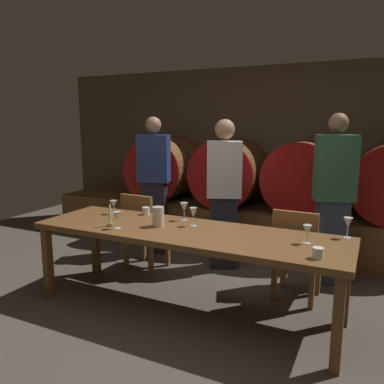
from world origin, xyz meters
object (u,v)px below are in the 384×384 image
wine_glass_far_right (348,223)px  cup_right (318,253)px  guest_center (224,193)px  wine_barrel_center_right (303,177)px  wine_glass_left (117,217)px  wine_glass_right (307,231)px  wine_glass_center_left (184,207)px  candle_center (110,220)px  cup_left (146,211)px  wine_barrel_far_left (164,169)px  chair_left (143,228)px  pitcher (158,217)px  wine_glass_center_right (193,213)px  guest_left (154,184)px  wine_glass_far_left (114,204)px  wine_barrel_center_left (230,173)px  chair_right (296,251)px  guest_right (333,199)px  dining_table (186,237)px

wine_glass_far_right → cup_right: 0.61m
guest_center → cup_right: (1.21, -1.36, -0.09)m
wine_glass_far_right → cup_right: wine_glass_far_right is taller
wine_barrel_center_right → wine_glass_left: 2.50m
guest_center → wine_glass_right: bearing=113.1°
wine_barrel_center_right → wine_glass_center_left: wine_barrel_center_right is taller
candle_center → cup_left: 0.51m
candle_center → wine_glass_left: 0.12m
wine_barrel_far_left → cup_right: bearing=-42.0°
chair_left → pitcher: (0.59, -0.65, 0.34)m
wine_barrel_center_right → wine_glass_far_right: size_ratio=5.31×
wine_glass_left → wine_glass_center_right: 0.66m
chair_left → wine_barrel_far_left: bearing=-66.8°
candle_center → wine_glass_far_right: 1.99m
guest_center → cup_right: guest_center is taller
guest_left → wine_glass_center_left: 1.32m
wine_glass_center_left → wine_barrel_center_right: bearing=65.2°
wine_glass_far_left → wine_glass_left: 0.56m
wine_barrel_center_left → pitcher: (0.07, -1.99, -0.15)m
pitcher → chair_right: bearing=29.1°
chair_right → wine_barrel_far_left: bearing=-30.5°
wine_glass_far_left → cup_right: 2.08m
guest_right → wine_glass_center_right: 1.49m
wine_barrel_center_left → wine_glass_center_right: (0.34, -1.84, -0.12)m
guest_right → cup_right: guest_right is taller
wine_glass_right → wine_glass_center_right: bearing=175.7°
dining_table → chair_right: bearing=36.1°
wine_glass_far_right → wine_glass_center_right: bearing=-170.6°
pitcher → wine_glass_far_right: (1.53, 0.35, 0.03)m
candle_center → wine_glass_far_right: candle_center is taller
chair_right → cup_right: bearing=110.7°
wine_barrel_far_left → wine_barrel_center_left: bearing=0.0°
chair_left → chair_right: 1.69m
candle_center → wine_glass_left: size_ratio=1.41×
guest_center → pitcher: size_ratio=9.53×
chair_right → wine_glass_far_left: (-1.74, -0.40, 0.35)m
chair_left → wine_glass_center_left: 0.87m
candle_center → wine_glass_far_left: (-0.26, 0.39, 0.04)m
pitcher → wine_barrel_center_right: bearing=65.7°
guest_center → guest_right: (1.15, 0.07, 0.02)m
dining_table → guest_right: guest_right is taller
wine_glass_left → wine_glass_far_left: bearing=130.1°
dining_table → pitcher: bearing=-178.5°
guest_center → wine_glass_left: bearing=48.4°
wine_barrel_center_left → guest_right: 1.61m
dining_table → wine_glass_far_left: bearing=167.5°
pitcher → wine_glass_left: size_ratio=1.18×
wine_barrel_far_left → guest_center: 1.53m
wine_barrel_far_left → chair_right: (2.17, -1.37, -0.49)m
wine_glass_right → guest_center: bearing=135.7°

